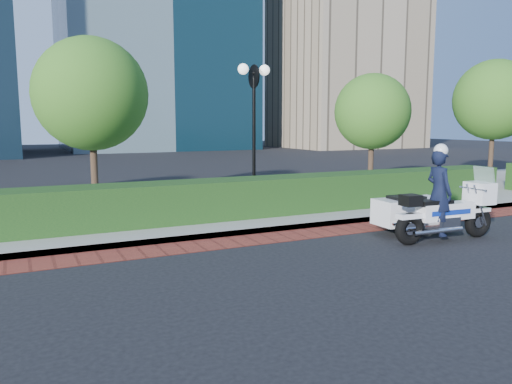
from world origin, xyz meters
name	(u,v)px	position (x,y,z in m)	size (l,w,h in m)	color
ground	(319,251)	(0.00, 0.00, 0.00)	(120.00, 120.00, 0.00)	black
brick_strip	(284,236)	(0.00, 1.50, 0.01)	(60.00, 1.00, 0.01)	maroon
sidewalk	(214,205)	(0.00, 6.00, 0.07)	(60.00, 8.00, 0.15)	gray
hedge_main	(246,197)	(0.00, 3.60, 0.65)	(18.00, 1.20, 1.00)	black
lamppost	(254,112)	(1.00, 5.20, 2.96)	(1.02, 0.70, 4.21)	black
tree_b	(91,94)	(-3.50, 6.50, 3.43)	(3.20, 3.20, 4.89)	#332319
tree_c	(372,112)	(6.50, 6.50, 3.05)	(2.80, 2.80, 4.30)	#332319
tree_d	(495,100)	(13.00, 6.50, 3.61)	(3.40, 3.40, 5.16)	#332319
tower_right	(347,18)	(28.00, 38.00, 14.00)	(14.00, 12.00, 28.00)	gray
police_motorcycle	(430,206)	(2.92, -0.08, 0.75)	(2.70, 1.93, 2.18)	black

